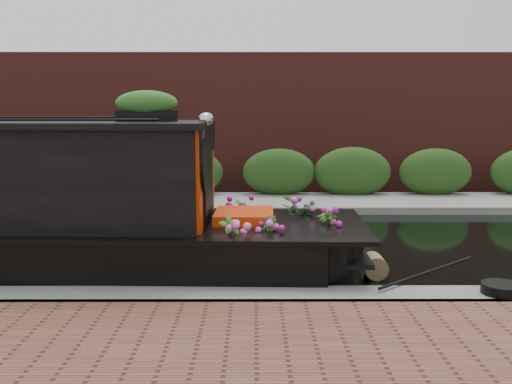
{
  "coord_description": "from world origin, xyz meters",
  "views": [
    {
      "loc": [
        1.65,
        -9.85,
        2.45
      ],
      "look_at": [
        1.68,
        -0.6,
        1.07
      ],
      "focal_mm": 40.0,
      "sensor_mm": 36.0,
      "label": 1
    }
  ],
  "objects": [
    {
      "name": "ground",
      "position": [
        0.0,
        0.0,
        0.0
      ],
      "size": [
        80.0,
        80.0,
        0.0
      ],
      "primitive_type": "plane",
      "color": "black",
      "rests_on": "ground"
    },
    {
      "name": "near_bank_coping",
      "position": [
        0.0,
        -3.3,
        0.0
      ],
      "size": [
        40.0,
        0.6,
        0.5
      ],
      "primitive_type": "cube",
      "color": "slate",
      "rests_on": "ground"
    },
    {
      "name": "far_bank_path",
      "position": [
        0.0,
        4.2,
        0.0
      ],
      "size": [
        40.0,
        2.4,
        0.34
      ],
      "primitive_type": "cube",
      "color": "gray",
      "rests_on": "ground"
    },
    {
      "name": "far_hedge",
      "position": [
        0.0,
        5.1,
        0.0
      ],
      "size": [
        40.0,
        1.1,
        2.8
      ],
      "primitive_type": "cube",
      "color": "#234316",
      "rests_on": "ground"
    },
    {
      "name": "far_brick_wall",
      "position": [
        0.0,
        7.2,
        0.0
      ],
      "size": [
        40.0,
        1.0,
        8.0
      ],
      "primitive_type": "cube",
      "color": "#5D241F",
      "rests_on": "ground"
    },
    {
      "name": "rope_fender",
      "position": [
        3.39,
        -1.84,
        0.17
      ],
      "size": [
        0.34,
        0.4,
        0.34
      ],
      "primitive_type": "cylinder",
      "rotation": [
        1.57,
        0.0,
        0.0
      ],
      "color": "olive",
      "rests_on": "ground"
    },
    {
      "name": "coiled_mooring_rope",
      "position": [
        4.6,
        -3.31,
        0.31
      ],
      "size": [
        0.47,
        0.47,
        0.12
      ],
      "primitive_type": "cylinder",
      "color": "black",
      "rests_on": "near_bank_coping"
    }
  ]
}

